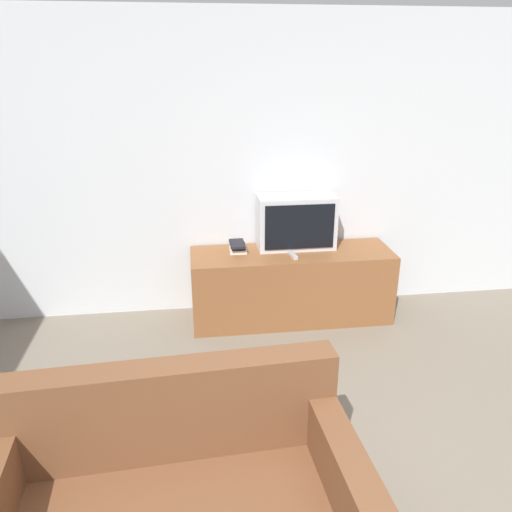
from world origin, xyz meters
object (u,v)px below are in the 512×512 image
object	(u,v)px
television	(296,222)
book_stack	(238,247)
tv_stand	(291,285)
remote_on_stand	(293,255)

from	to	relation	value
television	book_stack	distance (m)	0.56
television	tv_stand	bearing A→B (deg)	-114.04
tv_stand	television	distance (m)	0.57
tv_stand	book_stack	size ratio (longest dim) A/B	7.99
book_stack	remote_on_stand	xyz separation A→B (m)	(0.45, -0.18, -0.03)
tv_stand	remote_on_stand	bearing A→B (deg)	-96.73
book_stack	remote_on_stand	world-z (taller)	book_stack
tv_stand	television	size ratio (longest dim) A/B	2.59
television	book_stack	xyz separation A→B (m)	(-0.52, -0.05, -0.19)
book_stack	remote_on_stand	size ratio (longest dim) A/B	1.47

